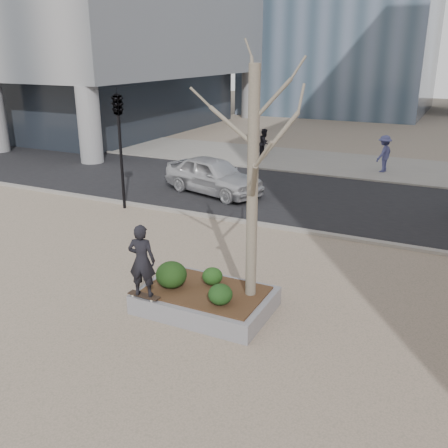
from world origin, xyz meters
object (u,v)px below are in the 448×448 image
at_px(planter, 206,300).
at_px(police_car, 213,175).
at_px(skateboard, 144,296).
at_px(skateboarder, 142,261).

xyz_separation_m(planter, police_car, (-4.37, 8.90, 0.56)).
relative_size(skateboard, skateboarder, 0.47).
bearing_deg(planter, skateboard, -141.36).
bearing_deg(planter, skateboarder, -141.36).
xyz_separation_m(planter, skateboarder, (-1.10, -0.88, 1.14)).
bearing_deg(planter, police_car, 116.13).
bearing_deg(skateboarder, planter, -155.97).
bearing_deg(police_car, planter, -137.57).
distance_m(skateboard, police_car, 10.32).
bearing_deg(skateboarder, skateboard, 180.00).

